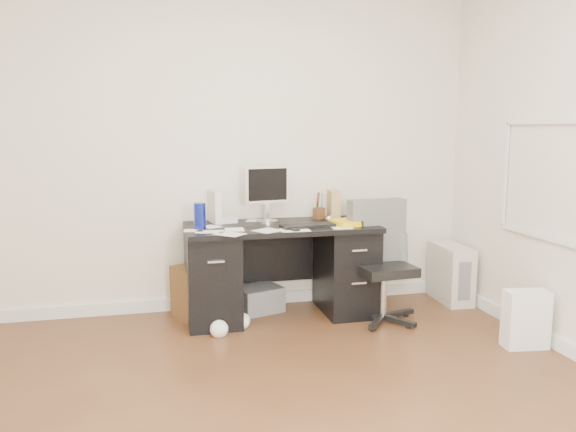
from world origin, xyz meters
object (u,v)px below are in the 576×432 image
at_px(desk, 281,268).
at_px(keyboard, 308,226).
at_px(office_chair, 384,262).
at_px(wicker_basket, 205,292).
at_px(pc_tower, 451,273).
at_px(lcd_monitor, 267,194).

relative_size(desk, keyboard, 3.57).
relative_size(office_chair, wicker_basket, 2.28).
height_order(desk, office_chair, office_chair).
distance_m(desk, pc_tower, 1.55).
bearing_deg(desk, pc_tower, 1.84).
bearing_deg(keyboard, office_chair, -23.05).
relative_size(desk, lcd_monitor, 3.20).
height_order(pc_tower, wicker_basket, pc_tower).
distance_m(desk, office_chair, 0.82).
xyz_separation_m(desk, wicker_basket, (-0.60, 0.09, -0.19)).
distance_m(pc_tower, wicker_basket, 2.14).
bearing_deg(wicker_basket, desk, -8.46).
bearing_deg(lcd_monitor, desk, -67.57).
bearing_deg(pc_tower, keyboard, -168.83).
bearing_deg(office_chair, wicker_basket, 159.07).
bearing_deg(keyboard, wicker_basket, 153.25).
height_order(desk, lcd_monitor, lcd_monitor).
bearing_deg(lcd_monitor, keyboard, -58.38).
distance_m(desk, keyboard, 0.44).
height_order(desk, wicker_basket, desk).
bearing_deg(keyboard, pc_tower, 0.14).
relative_size(pc_tower, wicker_basket, 1.19).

